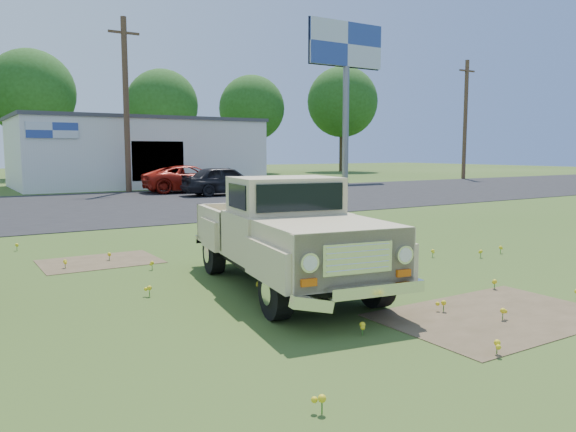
{
  "coord_description": "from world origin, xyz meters",
  "views": [
    {
      "loc": [
        -4.62,
        -7.62,
        2.16
      ],
      "look_at": [
        0.79,
        1.0,
        0.98
      ],
      "focal_mm": 35.0,
      "sensor_mm": 36.0,
      "label": 1
    }
  ],
  "objects_px": {
    "vintage_pickup_truck": "(285,233)",
    "red_pickup": "(191,179)",
    "dark_sedan": "(225,181)",
    "billboard": "(346,58)"
  },
  "relations": [
    {
      "from": "vintage_pickup_truck",
      "to": "red_pickup",
      "type": "xyz_separation_m",
      "value": [
        6.75,
        20.22,
        -0.19
      ]
    },
    {
      "from": "vintage_pickup_truck",
      "to": "dark_sedan",
      "type": "xyz_separation_m",
      "value": [
        7.33,
        17.35,
        -0.17
      ]
    },
    {
      "from": "billboard",
      "to": "dark_sedan",
      "type": "height_order",
      "value": "billboard"
    },
    {
      "from": "red_pickup",
      "to": "vintage_pickup_truck",
      "type": "bearing_deg",
      "value": 166.29
    },
    {
      "from": "billboard",
      "to": "vintage_pickup_truck",
      "type": "height_order",
      "value": "billboard"
    },
    {
      "from": "billboard",
      "to": "dark_sedan",
      "type": "distance_m",
      "value": 16.44
    },
    {
      "from": "billboard",
      "to": "dark_sedan",
      "type": "bearing_deg",
      "value": -151.46
    },
    {
      "from": "red_pickup",
      "to": "dark_sedan",
      "type": "bearing_deg",
      "value": -163.76
    },
    {
      "from": "vintage_pickup_truck",
      "to": "red_pickup",
      "type": "relative_size",
      "value": 0.98
    },
    {
      "from": "red_pickup",
      "to": "dark_sedan",
      "type": "xyz_separation_m",
      "value": [
        0.58,
        -2.87,
        0.02
      ]
    }
  ]
}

